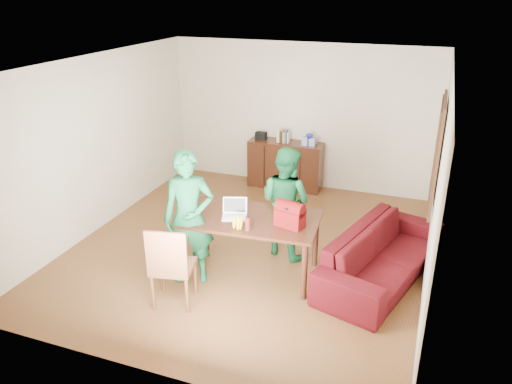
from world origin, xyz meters
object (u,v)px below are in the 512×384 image
at_px(person_far, 286,202).
at_px(laptop, 234,215).
at_px(chair, 174,281).
at_px(sofa, 382,255).
at_px(table, 251,225).
at_px(red_bag, 290,217).
at_px(person_near, 189,218).
at_px(bottle, 248,223).

height_order(person_far, laptop, person_far).
distance_m(chair, sofa, 2.74).
height_order(table, laptop, laptop).
bearing_deg(red_bag, laptop, -164.89).
bearing_deg(person_near, bottle, -17.85).
height_order(person_far, red_bag, person_far).
bearing_deg(sofa, person_far, 98.02).
xyz_separation_m(table, chair, (-0.64, -0.98, -0.41)).
bearing_deg(person_near, chair, -108.72).
distance_m(chair, laptop, 1.15).
relative_size(person_near, red_bag, 5.03).
height_order(person_far, sofa, person_far).
xyz_separation_m(bottle, red_bag, (0.46, 0.28, 0.03)).
height_order(table, person_near, person_near).
relative_size(laptop, sofa, 0.16).
xyz_separation_m(person_near, sofa, (2.36, 0.90, -0.56)).
xyz_separation_m(person_near, bottle, (0.77, 0.07, 0.03)).
xyz_separation_m(table, red_bag, (0.55, -0.06, 0.24)).
xyz_separation_m(laptop, bottle, (0.29, -0.27, 0.05)).
bearing_deg(bottle, person_near, -174.58).
distance_m(person_near, red_bag, 1.28).
xyz_separation_m(red_bag, sofa, (1.13, 0.54, -0.62)).
distance_m(person_far, sofa, 1.50).
bearing_deg(red_bag, person_near, -150.07).
relative_size(person_far, sofa, 0.70).
bearing_deg(person_near, red_bag, -7.07).
bearing_deg(table, laptop, -162.56).
bearing_deg(red_bag, person_far, 124.45).
distance_m(table, laptop, 0.26).
relative_size(laptop, red_bag, 1.04).
xyz_separation_m(person_far, laptop, (-0.46, -0.77, 0.07)).
distance_m(person_far, bottle, 1.05).
bearing_deg(person_far, laptop, 79.94).
distance_m(table, chair, 1.24).
height_order(person_near, laptop, person_near).
relative_size(chair, person_near, 0.60).
height_order(person_far, bottle, person_far).
height_order(chair, person_far, person_far).
relative_size(table, person_far, 1.14).
bearing_deg(red_bag, table, -172.62).
bearing_deg(red_bag, sofa, 39.39).
xyz_separation_m(person_near, red_bag, (1.23, 0.36, 0.06)).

